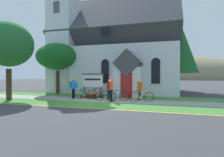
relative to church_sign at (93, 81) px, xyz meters
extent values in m
plane|color=#3D3D3F|center=(1.93, 0.52, -1.37)|extent=(140.00, 140.00, 0.00)
cube|color=#99968E|center=(0.61, -1.90, -1.37)|extent=(32.00, 2.20, 0.01)
cube|color=#427F33|center=(0.61, -4.13, -1.37)|extent=(32.00, 2.25, 0.01)
cube|color=#427F33|center=(0.61, 0.41, -1.37)|extent=(24.00, 2.44, 0.01)
cube|color=yellow|center=(0.61, -5.40, -1.37)|extent=(28.00, 0.16, 0.01)
cube|color=silver|center=(0.61, 6.31, 1.05)|extent=(13.49, 9.35, 4.85)
cube|color=#424247|center=(0.61, 6.31, 5.22)|extent=(13.99, 9.52, 9.52)
cube|color=silver|center=(-4.73, 3.04, 4.10)|extent=(2.81, 2.81, 10.94)
cube|color=#474C56|center=(-4.73, 1.61, 7.60)|extent=(0.70, 0.06, 1.20)
cube|color=silver|center=(3.04, 0.83, -0.07)|extent=(2.40, 1.60, 2.60)
cube|color=#424247|center=(3.04, 0.83, 1.58)|extent=(2.40, 1.80, 2.40)
cube|color=maroon|center=(3.04, 0.01, -0.32)|extent=(1.00, 0.06, 2.10)
cube|color=black|center=(0.61, 1.60, 0.73)|extent=(0.76, 0.06, 1.90)
cone|color=black|center=(0.61, 1.60, 1.68)|extent=(0.80, 0.06, 0.80)
cube|color=black|center=(5.33, 1.60, 0.73)|extent=(0.76, 0.06, 1.90)
cone|color=black|center=(5.33, 1.60, 1.68)|extent=(0.80, 0.06, 0.80)
cylinder|color=black|center=(0.61, 1.60, 4.70)|extent=(0.90, 0.06, 0.90)
cube|color=#474C56|center=(-0.80, 0.03, -0.94)|extent=(0.12, 0.12, 0.87)
cube|color=#474C56|center=(0.80, -0.03, -0.94)|extent=(0.12, 0.12, 0.87)
cube|color=white|center=(0.00, 0.00, 0.03)|extent=(1.91, 0.14, 1.07)
cube|color=#474C56|center=(0.00, 0.00, 0.62)|extent=(2.03, 0.19, 0.12)
cube|color=black|center=(0.00, -0.04, 0.16)|extent=(1.53, 0.06, 0.16)
cylinder|color=#382319|center=(0.00, -0.35, -1.32)|extent=(1.93, 1.93, 0.10)
ellipsoid|color=red|center=(0.58, -0.52, -1.15)|extent=(0.36, 0.36, 0.24)
ellipsoid|color=gold|center=(-0.12, 0.35, -1.15)|extent=(0.36, 0.36, 0.24)
ellipsoid|color=#CC338C|center=(-0.27, -0.32, -1.15)|extent=(0.36, 0.36, 0.24)
ellipsoid|color=red|center=(-0.13, -0.78, -1.15)|extent=(0.36, 0.36, 0.24)
torus|color=black|center=(-0.42, -1.71, -1.03)|extent=(0.72, 0.10, 0.72)
torus|color=black|center=(0.58, -1.80, -1.03)|extent=(0.72, 0.10, 0.72)
cylinder|color=#19723F|center=(0.24, -1.77, -0.86)|extent=(0.55, 0.09, 0.46)
cylinder|color=#19723F|center=(0.13, -1.76, -0.64)|extent=(0.75, 0.10, 0.04)
cylinder|color=#19723F|center=(-0.13, -1.73, -0.86)|extent=(0.26, 0.06, 0.45)
cylinder|color=#19723F|center=(-0.22, -1.72, -1.06)|extent=(0.41, 0.07, 0.09)
cylinder|color=#19723F|center=(-0.33, -1.71, -0.84)|extent=(0.22, 0.06, 0.40)
cylinder|color=#19723F|center=(0.54, -1.79, -0.84)|extent=(0.12, 0.05, 0.39)
ellipsoid|color=black|center=(-0.24, -1.72, -0.61)|extent=(0.25, 0.10, 0.05)
cylinder|color=silver|center=(0.50, -1.79, -0.62)|extent=(0.44, 0.07, 0.03)
cylinder|color=silver|center=(-0.02, -1.74, -1.08)|extent=(0.18, 0.04, 0.18)
torus|color=black|center=(2.45, -2.44, -1.04)|extent=(0.70, 0.13, 0.70)
torus|color=black|center=(1.46, -2.30, -1.04)|extent=(0.70, 0.13, 0.70)
cylinder|color=black|center=(1.80, -2.35, -0.88)|extent=(0.54, 0.11, 0.45)
cylinder|color=black|center=(1.91, -2.37, -0.66)|extent=(0.73, 0.14, 0.07)
cylinder|color=black|center=(2.16, -2.40, -0.87)|extent=(0.25, 0.07, 0.46)
cylinder|color=black|center=(2.25, -2.41, -1.07)|extent=(0.40, 0.09, 0.09)
cylinder|color=black|center=(2.36, -2.43, -0.84)|extent=(0.21, 0.06, 0.41)
cylinder|color=black|center=(1.50, -2.31, -0.86)|extent=(0.12, 0.05, 0.38)
ellipsoid|color=black|center=(2.27, -2.41, -0.61)|extent=(0.25, 0.11, 0.05)
cylinder|color=silver|center=(1.54, -2.32, -0.65)|extent=(0.44, 0.09, 0.03)
cylinder|color=silver|center=(2.05, -2.39, -1.09)|extent=(0.18, 0.04, 0.18)
torus|color=black|center=(4.06, -1.95, -1.04)|extent=(0.68, 0.22, 0.70)
torus|color=black|center=(5.05, -1.67, -1.04)|extent=(0.68, 0.22, 0.70)
cylinder|color=orange|center=(4.71, -1.77, -0.87)|extent=(0.54, 0.18, 0.46)
cylinder|color=orange|center=(4.61, -1.80, -0.64)|extent=(0.74, 0.24, 0.07)
cylinder|color=orange|center=(4.35, -1.87, -0.86)|extent=(0.26, 0.10, 0.48)
cylinder|color=orange|center=(4.26, -1.89, -1.06)|extent=(0.41, 0.15, 0.09)
cylinder|color=orange|center=(4.15, -1.92, -0.83)|extent=(0.22, 0.09, 0.43)
cylinder|color=orange|center=(5.01, -1.68, -0.85)|extent=(0.12, 0.07, 0.39)
ellipsoid|color=black|center=(4.24, -1.90, -0.60)|extent=(0.25, 0.14, 0.05)
cylinder|color=silver|center=(4.97, -1.69, -0.64)|extent=(0.43, 0.14, 0.03)
cylinder|color=silver|center=(4.46, -1.84, -1.09)|extent=(0.18, 0.07, 0.18)
torus|color=black|center=(0.60, -1.46, -1.02)|extent=(0.74, 0.07, 0.74)
torus|color=black|center=(1.64, -1.51, -1.02)|extent=(0.74, 0.07, 0.74)
cylinder|color=#A51E19|center=(1.29, -1.49, -0.87)|extent=(0.57, 0.06, 0.44)
cylinder|color=#A51E19|center=(1.17, -1.48, -0.63)|extent=(0.78, 0.07, 0.10)
cylinder|color=#A51E19|center=(0.90, -1.47, -0.84)|extent=(0.26, 0.05, 0.49)
cylinder|color=#A51E19|center=(0.80, -1.47, -1.05)|extent=(0.42, 0.05, 0.09)
cylinder|color=#A51E19|center=(0.69, -1.46, -0.81)|extent=(0.22, 0.05, 0.43)
cylinder|color=#A51E19|center=(1.60, -1.50, -0.84)|extent=(0.12, 0.04, 0.36)
ellipsoid|color=black|center=(0.78, -1.47, -0.57)|extent=(0.24, 0.09, 0.05)
cylinder|color=silver|center=(1.56, -1.50, -0.64)|extent=(0.44, 0.05, 0.03)
cylinder|color=silver|center=(1.01, -1.48, -1.07)|extent=(0.18, 0.03, 0.18)
torus|color=black|center=(3.30, -1.87, -1.01)|extent=(0.75, 0.11, 0.75)
torus|color=black|center=(2.32, -1.98, -1.01)|extent=(0.75, 0.11, 0.75)
cylinder|color=#194CA5|center=(2.65, -1.94, -0.84)|extent=(0.54, 0.09, 0.49)
cylinder|color=#194CA5|center=(2.76, -1.93, -0.60)|extent=(0.73, 0.11, 0.05)
cylinder|color=#194CA5|center=(3.01, -1.90, -0.83)|extent=(0.25, 0.06, 0.49)
cylinder|color=#194CA5|center=(3.10, -1.89, -1.04)|extent=(0.40, 0.08, 0.09)
cylinder|color=#194CA5|center=(3.21, -1.88, -0.80)|extent=(0.21, 0.06, 0.44)
cylinder|color=#194CA5|center=(2.36, -1.97, -0.81)|extent=(0.12, 0.05, 0.41)
ellipsoid|color=black|center=(3.12, -1.89, -0.56)|extent=(0.25, 0.10, 0.05)
cylinder|color=silver|center=(2.40, -1.97, -0.59)|extent=(0.44, 0.07, 0.03)
cylinder|color=silver|center=(2.91, -1.91, -1.07)|extent=(0.18, 0.04, 0.18)
cylinder|color=#2D2D33|center=(4.36, -1.21, -0.97)|extent=(0.15, 0.15, 0.80)
cylinder|color=#2D2D33|center=(4.28, -1.08, -0.97)|extent=(0.15, 0.15, 0.80)
cube|color=#E55914|center=(4.32, -1.14, -0.29)|extent=(0.41, 0.48, 0.58)
sphere|color=beige|center=(4.32, -1.14, 0.11)|extent=(0.21, 0.21, 0.21)
ellipsoid|color=silver|center=(4.32, -1.14, 0.16)|extent=(0.33, 0.32, 0.14)
cylinder|color=#E55914|center=(4.44, -1.39, -0.26)|extent=(0.09, 0.20, 0.53)
cylinder|color=#E55914|center=(4.20, -0.89, -0.26)|extent=(0.09, 0.22, 0.53)
cylinder|color=#191E38|center=(1.97, -1.13, -0.98)|extent=(0.15, 0.15, 0.78)
cylinder|color=#191E38|center=(1.93, -1.23, -0.98)|extent=(0.15, 0.15, 0.78)
cube|color=red|center=(1.95, -1.18, -0.31)|extent=(0.33, 0.48, 0.57)
sphere|color=beige|center=(1.95, -1.18, 0.08)|extent=(0.20, 0.20, 0.20)
ellipsoid|color=silver|center=(1.95, -1.18, 0.14)|extent=(0.31, 0.28, 0.14)
cylinder|color=red|center=(2.07, -0.94, -0.28)|extent=(0.09, 0.12, 0.52)
cylinder|color=red|center=(1.83, -1.43, -0.28)|extent=(0.09, 0.18, 0.52)
cylinder|color=black|center=(-0.95, -1.86, -0.97)|extent=(0.15, 0.15, 0.81)
cylinder|color=black|center=(-0.88, -1.77, -0.97)|extent=(0.15, 0.15, 0.81)
cube|color=blue|center=(-0.92, -1.81, -0.27)|extent=(0.46, 0.47, 0.59)
sphere|color=#936B51|center=(-0.92, -1.81, 0.13)|extent=(0.21, 0.21, 0.21)
ellipsoid|color=gold|center=(-0.92, -1.81, 0.19)|extent=(0.34, 0.34, 0.15)
cylinder|color=blue|center=(-1.13, -1.99, -0.24)|extent=(0.09, 0.10, 0.53)
cylinder|color=blue|center=(-0.70, -1.64, -0.24)|extent=(0.09, 0.23, 0.54)
cylinder|color=black|center=(2.51, -2.53, -0.94)|extent=(0.15, 0.15, 0.86)
cylinder|color=black|center=(2.56, -2.71, -0.94)|extent=(0.15, 0.15, 0.86)
cube|color=#E55914|center=(2.54, -2.62, -0.20)|extent=(0.32, 0.52, 0.63)
sphere|color=tan|center=(2.54, -2.62, 0.23)|extent=(0.22, 0.22, 0.22)
ellipsoid|color=red|center=(2.54, -2.62, 0.29)|extent=(0.33, 0.30, 0.16)
cylinder|color=#E55914|center=(2.50, -2.33, -0.17)|extent=(0.09, 0.22, 0.57)
cylinder|color=#E55914|center=(2.58, -2.91, -0.17)|extent=(0.09, 0.20, 0.57)
cylinder|color=#3D2D1E|center=(7.27, 5.04, -0.29)|extent=(0.26, 0.26, 2.17)
cone|color=#195623|center=(7.27, 5.04, 3.77)|extent=(4.15, 4.15, 5.94)
cylinder|color=#3D2D1E|center=(-4.59, 1.53, -0.20)|extent=(0.36, 0.36, 2.34)
ellipsoid|color=#195623|center=(-4.59, 1.53, 2.46)|extent=(4.23, 4.23, 2.70)
cylinder|color=#3D2D1E|center=(-5.25, -3.94, -0.18)|extent=(0.39, 0.39, 2.38)
ellipsoid|color=#23662D|center=(-5.25, -3.94, 2.89)|extent=(3.65, 3.65, 3.41)
ellipsoid|color=#847A5B|center=(7.28, 80.48, -1.37)|extent=(91.03, 38.07, 22.73)
camera|label=1|loc=(6.38, -15.11, 0.51)|focal=29.62mm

